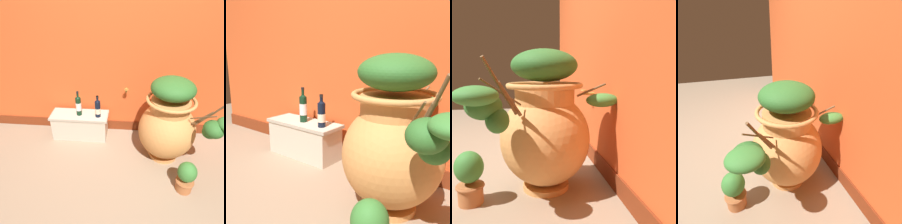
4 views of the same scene
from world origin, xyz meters
TOP-DOWN VIEW (x-y plane):
  - ground_plane at (0.00, 0.00)m, footprint 7.00×7.00m
  - back_wall at (0.00, 1.20)m, footprint 4.40×0.33m
  - terracotta_urn at (0.52, 0.59)m, footprint 0.88×1.02m
  - stone_ledge at (-0.58, 0.90)m, footprint 0.76×0.30m
  - wine_bottle_left at (-0.58, 0.90)m, footprint 0.07×0.07m
  - wine_bottle_middle at (-0.33, 0.87)m, footprint 0.07×0.07m

SIDE VIEW (x-z plane):
  - ground_plane at x=0.00m, z-range 0.00..0.00m
  - stone_ledge at x=-0.58m, z-range 0.01..0.36m
  - wine_bottle_middle at x=-0.33m, z-range 0.32..0.62m
  - terracotta_urn at x=0.52m, z-range -0.02..0.99m
  - wine_bottle_left at x=-0.58m, z-range 0.32..0.65m
  - back_wall at x=0.00m, z-range -0.01..2.59m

